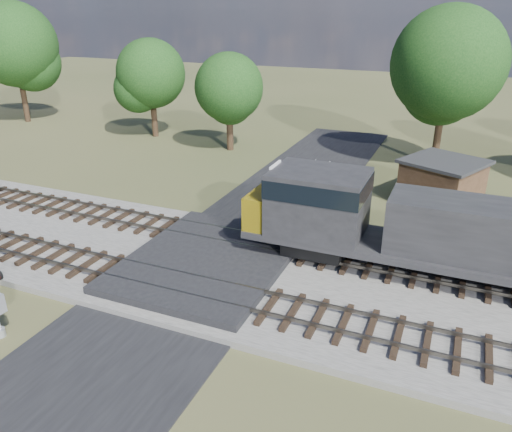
% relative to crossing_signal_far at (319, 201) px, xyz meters
% --- Properties ---
extents(ground, '(160.00, 160.00, 0.00)m').
position_rel_crossing_signal_far_xyz_m(ground, '(-3.45, -6.70, -1.64)').
color(ground, '#3D4726').
rests_on(ground, ground).
extents(ballast_bed, '(140.00, 10.00, 0.30)m').
position_rel_crossing_signal_far_xyz_m(ballast_bed, '(6.55, -6.20, -1.49)').
color(ballast_bed, gray).
rests_on(ballast_bed, ground).
extents(road, '(7.00, 60.00, 0.08)m').
position_rel_crossing_signal_far_xyz_m(road, '(-3.45, -6.70, -1.60)').
color(road, black).
rests_on(road, ground).
extents(crossing_panel, '(7.00, 9.00, 0.62)m').
position_rel_crossing_signal_far_xyz_m(crossing_panel, '(-3.45, -6.20, -1.33)').
color(crossing_panel, '#262628').
rests_on(crossing_panel, ground).
extents(track_near, '(140.00, 2.60, 0.33)m').
position_rel_crossing_signal_far_xyz_m(track_near, '(-0.33, -8.70, -1.23)').
color(track_near, black).
rests_on(track_near, ballast_bed).
extents(track_far, '(140.00, 2.60, 0.33)m').
position_rel_crossing_signal_far_xyz_m(track_far, '(-0.33, -3.70, -1.23)').
color(track_far, black).
rests_on(track_far, ballast_bed).
extents(crossing_signal_far, '(1.59, 0.35, 3.95)m').
position_rel_crossing_signal_far_xyz_m(crossing_signal_far, '(0.00, 0.00, 0.00)').
color(crossing_signal_far, silver).
rests_on(crossing_signal_far, ground).
extents(equipment_shed, '(5.59, 5.59, 2.87)m').
position_rel_crossing_signal_far_xyz_m(equipment_shed, '(5.85, 6.45, -0.19)').
color(equipment_shed, '#3F2B1B').
rests_on(equipment_shed, ground).
extents(treeline, '(83.39, 10.76, 11.93)m').
position_rel_crossing_signal_far_xyz_m(treeline, '(3.66, 14.79, 5.40)').
color(treeline, black).
rests_on(treeline, ground).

